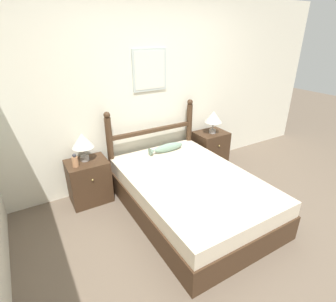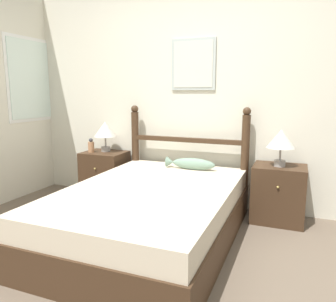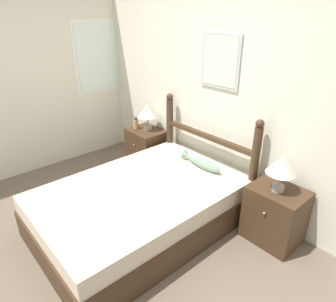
{
  "view_description": "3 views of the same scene",
  "coord_description": "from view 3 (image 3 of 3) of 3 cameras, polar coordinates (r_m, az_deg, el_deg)",
  "views": [
    {
      "loc": [
        -1.72,
        -1.59,
        2.08
      ],
      "look_at": [
        -0.14,
        1.06,
        0.66
      ],
      "focal_mm": 28.0,
      "sensor_mm": 36.0,
      "label": 1
    },
    {
      "loc": [
        1.06,
        -1.87,
        1.3
      ],
      "look_at": [
        -0.1,
        1.04,
        0.73
      ],
      "focal_mm": 35.0,
      "sensor_mm": 36.0,
      "label": 2
    },
    {
      "loc": [
        2.01,
        -0.86,
        2.08
      ],
      "look_at": [
        -0.18,
        1.07,
        0.71
      ],
      "focal_mm": 32.0,
      "sensor_mm": 36.0,
      "label": 3
    }
  ],
  "objects": [
    {
      "name": "headboard",
      "position": [
        3.54,
        7.34,
        0.48
      ],
      "size": [
        1.39,
        0.09,
        1.14
      ],
      "color": "#3D2819",
      "rests_on": "ground_plane"
    },
    {
      "name": "nightstand_left",
      "position": [
        4.28,
        -4.11,
        0.42
      ],
      "size": [
        0.51,
        0.42,
        0.57
      ],
      "color": "#3D2819",
      "rests_on": "ground_plane"
    },
    {
      "name": "ground_plane",
      "position": [
        3.02,
        -13.85,
        -19.31
      ],
      "size": [
        16.0,
        16.0,
        0.0
      ],
      "primitive_type": "plane",
      "color": "brown"
    },
    {
      "name": "wall_back",
      "position": [
        3.37,
        10.74,
        11.04
      ],
      "size": [
        6.4,
        0.08,
        2.55
      ],
      "color": "beige",
      "rests_on": "ground_plane"
    },
    {
      "name": "table_lamp_left",
      "position": [
        4.1,
        -3.93,
        7.55
      ],
      "size": [
        0.27,
        0.27,
        0.36
      ],
      "color": "gray",
      "rests_on": "nightstand_left"
    },
    {
      "name": "table_lamp_right",
      "position": [
        2.83,
        20.89,
        -2.61
      ],
      "size": [
        0.27,
        0.27,
        0.36
      ],
      "color": "gray",
      "rests_on": "nightstand_right"
    },
    {
      "name": "fish_pillow",
      "position": [
        3.36,
        6.27,
        -2.14
      ],
      "size": [
        0.54,
        0.11,
        0.12
      ],
      "color": "gray",
      "rests_on": "bed"
    },
    {
      "name": "nightstand_right",
      "position": [
        3.13,
        19.64,
        -11.4
      ],
      "size": [
        0.51,
        0.42,
        0.57
      ],
      "color": "#3D2819",
      "rests_on": "ground_plane"
    },
    {
      "name": "bottle",
      "position": [
        4.21,
        -6.15,
        5.25
      ],
      "size": [
        0.07,
        0.07,
        0.17
      ],
      "color": "tan",
      "rests_on": "nightstand_left"
    },
    {
      "name": "wall_left",
      "position": [
        4.3,
        -29.42,
        11.35
      ],
      "size": [
        0.08,
        6.4,
        2.55
      ],
      "color": "beige",
      "rests_on": "ground_plane"
    },
    {
      "name": "bed",
      "position": [
        3.15,
        -5.24,
        -10.64
      ],
      "size": [
        1.39,
        2.05,
        0.48
      ],
      "color": "#3D2819",
      "rests_on": "ground_plane"
    }
  ]
}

